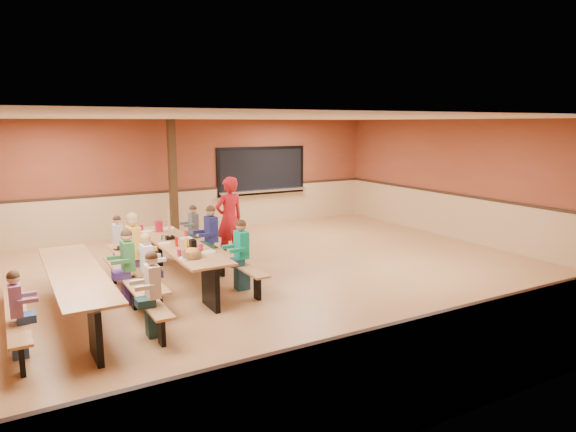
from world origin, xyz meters
TOP-DOWN VIEW (x-y plane):
  - ground at (0.00, 0.00)m, footprint 12.00×12.00m
  - room_envelope at (0.00, 0.00)m, footprint 12.04×10.04m
  - kitchen_pass_through at (2.60, 4.96)m, footprint 2.78×0.28m
  - structural_post at (-0.20, 4.40)m, footprint 0.18×0.18m
  - cafeteria_table_main at (-1.28, 0.68)m, footprint 1.91×3.70m
  - cafeteria_table_second at (-3.18, -0.31)m, footprint 1.91×3.70m
  - seated_child_white_left at (-2.10, -0.24)m, footprint 0.35×0.28m
  - seated_adult_yellow at (-2.10, 0.61)m, footprint 0.44×0.36m
  - seated_child_grey_left at (-2.10, 1.95)m, footprint 0.32×0.26m
  - seated_child_teal_right at (-0.45, -0.26)m, footprint 0.38×0.31m
  - seated_child_navy_right at (-0.45, 1.18)m, footprint 0.40×0.33m
  - seated_child_char_right at (-0.45, 2.23)m, footprint 0.34×0.28m
  - seated_child_purple_sec at (-4.00, -1.33)m, footprint 0.32×0.26m
  - seated_child_green_sec at (-2.35, -0.03)m, footprint 0.37×0.31m
  - seated_child_tan_sec at (-2.35, -1.51)m, footprint 0.36×0.29m
  - standing_woman at (0.13, 1.63)m, footprint 0.72×0.54m
  - punch_pitcher at (-1.31, 1.85)m, footprint 0.16×0.16m
  - chip_bowl at (-1.41, -0.44)m, footprint 0.32×0.32m
  - napkin_dispenser at (-1.15, 0.28)m, footprint 0.10×0.14m
  - condiment_mustard at (-1.26, 0.29)m, footprint 0.06×0.06m
  - condiment_ketchup at (-1.39, 0.45)m, footprint 0.06×0.06m
  - table_paddle at (-1.32, 1.09)m, footprint 0.16×0.16m
  - place_settings at (-1.28, 0.68)m, footprint 0.65×3.30m

SIDE VIEW (x-z plane):
  - ground at x=0.00m, z-range 0.00..0.00m
  - cafeteria_table_main at x=-1.28m, z-range 0.16..0.90m
  - cafeteria_table_second at x=-3.18m, z-range 0.16..0.90m
  - seated_child_purple_sec at x=-4.00m, z-range 0.00..1.11m
  - seated_child_grey_left at x=-2.10m, z-range 0.00..1.11m
  - seated_child_char_right at x=-0.45m, z-range 0.00..1.14m
  - seated_child_white_left at x=-2.10m, z-range 0.00..1.16m
  - seated_child_tan_sec at x=-2.35m, z-range 0.00..1.19m
  - seated_child_green_sec at x=-2.35m, z-range 0.00..1.22m
  - seated_child_teal_right at x=-0.45m, z-range 0.00..1.23m
  - seated_child_navy_right at x=-0.45m, z-range 0.00..1.28m
  - seated_adult_yellow at x=-2.10m, z-range 0.00..1.36m
  - room_envelope at x=0.00m, z-range -0.82..2.20m
  - place_settings at x=-1.28m, z-range 0.74..0.85m
  - napkin_dispenser at x=-1.15m, z-range 0.74..0.87m
  - chip_bowl at x=-1.41m, z-range 0.74..0.89m
  - condiment_mustard at x=-1.26m, z-range 0.74..0.91m
  - condiment_ketchup at x=-1.39m, z-range 0.74..0.91m
  - punch_pitcher at x=-1.31m, z-range 0.74..0.96m
  - table_paddle at x=-1.32m, z-range 0.60..1.16m
  - standing_woman at x=0.13m, z-range 0.00..1.80m
  - kitchen_pass_through at x=2.60m, z-range 0.80..2.18m
  - structural_post at x=-0.20m, z-range 0.00..3.00m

